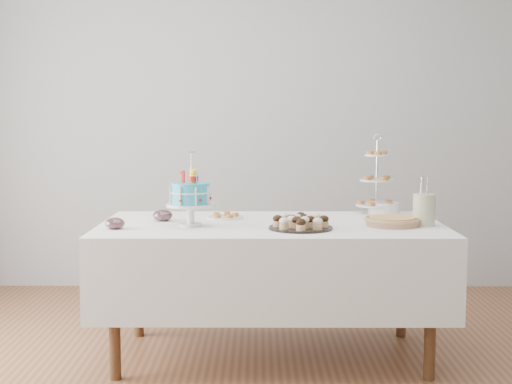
{
  "coord_description": "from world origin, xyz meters",
  "views": [
    {
      "loc": [
        -0.07,
        -3.67,
        1.36
      ],
      "look_at": [
        -0.09,
        0.3,
        0.95
      ],
      "focal_mm": 50.0,
      "sensor_mm": 36.0,
      "label": 1
    }
  ],
  "objects_px": {
    "table": "(271,263)",
    "plate_stack": "(384,208)",
    "pie": "(392,221)",
    "pastry_plate": "(225,216)",
    "jam_bowl_a": "(115,224)",
    "utensil_pitcher": "(424,208)",
    "tiered_stand": "(377,181)",
    "cupcake_tray": "(301,222)",
    "birthday_cake": "(191,206)",
    "jam_bowl_b": "(163,216)"
  },
  "relations": [
    {
      "from": "pastry_plate",
      "to": "utensil_pitcher",
      "type": "bearing_deg",
      "value": -14.08
    },
    {
      "from": "plate_stack",
      "to": "utensil_pitcher",
      "type": "xyz_separation_m",
      "value": [
        0.14,
        -0.45,
        0.06
      ]
    },
    {
      "from": "jam_bowl_b",
      "to": "pastry_plate",
      "type": "bearing_deg",
      "value": 16.79
    },
    {
      "from": "birthday_cake",
      "to": "jam_bowl_a",
      "type": "xyz_separation_m",
      "value": [
        -0.4,
        -0.09,
        -0.08
      ]
    },
    {
      "from": "pie",
      "to": "jam_bowl_b",
      "type": "height_order",
      "value": "jam_bowl_b"
    },
    {
      "from": "birthday_cake",
      "to": "utensil_pitcher",
      "type": "height_order",
      "value": "birthday_cake"
    },
    {
      "from": "cupcake_tray",
      "to": "jam_bowl_b",
      "type": "relative_size",
      "value": 3.04
    },
    {
      "from": "birthday_cake",
      "to": "jam_bowl_b",
      "type": "height_order",
      "value": "birthday_cake"
    },
    {
      "from": "table",
      "to": "tiered_stand",
      "type": "relative_size",
      "value": 3.89
    },
    {
      "from": "birthday_cake",
      "to": "cupcake_tray",
      "type": "bearing_deg",
      "value": 15.68
    },
    {
      "from": "table",
      "to": "birthday_cake",
      "type": "xyz_separation_m",
      "value": [
        -0.44,
        -0.11,
        0.34
      ]
    },
    {
      "from": "table",
      "to": "jam_bowl_b",
      "type": "bearing_deg",
      "value": 171.92
    },
    {
      "from": "plate_stack",
      "to": "jam_bowl_a",
      "type": "xyz_separation_m",
      "value": [
        -1.54,
        -0.58,
        -0.01
      ]
    },
    {
      "from": "table",
      "to": "jam_bowl_b",
      "type": "xyz_separation_m",
      "value": [
        -0.62,
        0.09,
        0.26
      ]
    },
    {
      "from": "table",
      "to": "cupcake_tray",
      "type": "relative_size",
      "value": 5.58
    },
    {
      "from": "tiered_stand",
      "to": "jam_bowl_b",
      "type": "height_order",
      "value": "tiered_stand"
    },
    {
      "from": "plate_stack",
      "to": "jam_bowl_a",
      "type": "distance_m",
      "value": 1.65
    },
    {
      "from": "pastry_plate",
      "to": "utensil_pitcher",
      "type": "xyz_separation_m",
      "value": [
        1.11,
        -0.28,
        0.08
      ]
    },
    {
      "from": "pie",
      "to": "utensil_pitcher",
      "type": "relative_size",
      "value": 1.15
    },
    {
      "from": "tiered_stand",
      "to": "jam_bowl_a",
      "type": "bearing_deg",
      "value": -157.88
    },
    {
      "from": "jam_bowl_b",
      "to": "utensil_pitcher",
      "type": "bearing_deg",
      "value": -6.65
    },
    {
      "from": "pastry_plate",
      "to": "tiered_stand",
      "type": "bearing_deg",
      "value": 12.43
    },
    {
      "from": "birthday_cake",
      "to": "jam_bowl_a",
      "type": "relative_size",
      "value": 3.87
    },
    {
      "from": "birthday_cake",
      "to": "pie",
      "type": "bearing_deg",
      "value": 25.57
    },
    {
      "from": "cupcake_tray",
      "to": "pie",
      "type": "bearing_deg",
      "value": 12.85
    },
    {
      "from": "cupcake_tray",
      "to": "pastry_plate",
      "type": "bearing_deg",
      "value": 136.66
    },
    {
      "from": "utensil_pitcher",
      "to": "birthday_cake",
      "type": "bearing_deg",
      "value": 171.87
    },
    {
      "from": "cupcake_tray",
      "to": "pastry_plate",
      "type": "height_order",
      "value": "cupcake_tray"
    },
    {
      "from": "birthday_cake",
      "to": "pie",
      "type": "distance_m",
      "value": 1.11
    },
    {
      "from": "pastry_plate",
      "to": "plate_stack",
      "type": "bearing_deg",
      "value": 10.32
    },
    {
      "from": "tiered_stand",
      "to": "pastry_plate",
      "type": "height_order",
      "value": "tiered_stand"
    },
    {
      "from": "birthday_cake",
      "to": "utensil_pitcher",
      "type": "xyz_separation_m",
      "value": [
        1.28,
        0.03,
        -0.02
      ]
    },
    {
      "from": "pie",
      "to": "pastry_plate",
      "type": "relative_size",
      "value": 1.45
    },
    {
      "from": "cupcake_tray",
      "to": "plate_stack",
      "type": "xyz_separation_m",
      "value": [
        0.55,
        0.58,
        -0.0
      ]
    },
    {
      "from": "table",
      "to": "pie",
      "type": "relative_size",
      "value": 6.25
    },
    {
      "from": "plate_stack",
      "to": "utensil_pitcher",
      "type": "bearing_deg",
      "value": -72.93
    },
    {
      "from": "pie",
      "to": "jam_bowl_b",
      "type": "relative_size",
      "value": 2.71
    },
    {
      "from": "pie",
      "to": "jam_bowl_a",
      "type": "relative_size",
      "value": 2.91
    },
    {
      "from": "birthday_cake",
      "to": "pastry_plate",
      "type": "xyz_separation_m",
      "value": [
        0.18,
        0.31,
        -0.1
      ]
    },
    {
      "from": "cupcake_tray",
      "to": "utensil_pitcher",
      "type": "xyz_separation_m",
      "value": [
        0.69,
        0.12,
        0.06
      ]
    },
    {
      "from": "plate_stack",
      "to": "tiered_stand",
      "type": "bearing_deg",
      "value": 147.35
    },
    {
      "from": "tiered_stand",
      "to": "jam_bowl_a",
      "type": "xyz_separation_m",
      "value": [
        -1.5,
        -0.61,
        -0.18
      ]
    },
    {
      "from": "pastry_plate",
      "to": "jam_bowl_a",
      "type": "xyz_separation_m",
      "value": [
        -0.57,
        -0.4,
        0.02
      ]
    },
    {
      "from": "pastry_plate",
      "to": "table",
      "type": "bearing_deg",
      "value": -36.13
    },
    {
      "from": "birthday_cake",
      "to": "jam_bowl_b",
      "type": "xyz_separation_m",
      "value": [
        -0.18,
        0.2,
        -0.08
      ]
    },
    {
      "from": "pie",
      "to": "plate_stack",
      "type": "bearing_deg",
      "value": 85.56
    },
    {
      "from": "pie",
      "to": "pastry_plate",
      "type": "height_order",
      "value": "pie"
    },
    {
      "from": "utensil_pitcher",
      "to": "jam_bowl_b",
      "type": "bearing_deg",
      "value": 163.79
    },
    {
      "from": "birthday_cake",
      "to": "jam_bowl_b",
      "type": "bearing_deg",
      "value": 155.81
    },
    {
      "from": "table",
      "to": "plate_stack",
      "type": "height_order",
      "value": "plate_stack"
    }
  ]
}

